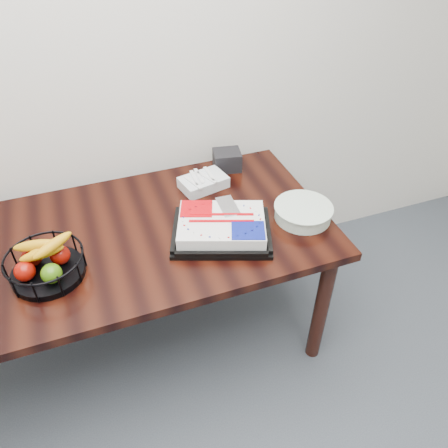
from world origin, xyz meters
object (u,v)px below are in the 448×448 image
object	(u,v)px
fruit_basket	(45,263)
napkin_box	(227,160)
table	(125,251)
plate_stack	(303,212)
cake_tray	(222,227)

from	to	relation	value
fruit_basket	napkin_box	world-z (taller)	fruit_basket
table	plate_stack	bearing A→B (deg)	-11.19
fruit_basket	plate_stack	distance (m)	1.09
cake_tray	fruit_basket	distance (m)	0.71
table	plate_stack	size ratio (longest dim) A/B	6.90
table	napkin_box	world-z (taller)	napkin_box
cake_tray	napkin_box	distance (m)	0.53
fruit_basket	napkin_box	size ratio (longest dim) A/B	2.15
fruit_basket	napkin_box	distance (m)	1.03
plate_stack	napkin_box	size ratio (longest dim) A/B	1.91
fruit_basket	plate_stack	size ratio (longest dim) A/B	1.13
table	cake_tray	world-z (taller)	cake_tray
table	fruit_basket	bearing A→B (deg)	-156.40
table	napkin_box	size ratio (longest dim) A/B	13.15
cake_tray	fruit_basket	xyz separation A→B (m)	(-0.71, 0.00, 0.03)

